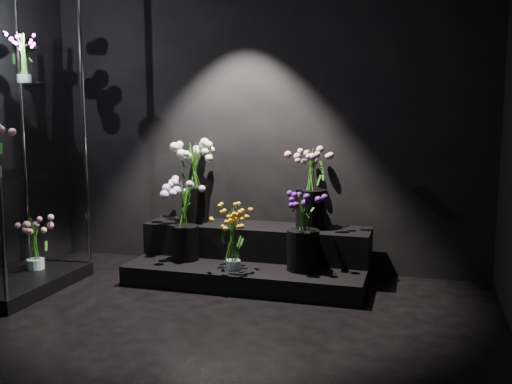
% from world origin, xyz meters
% --- Properties ---
extents(floor, '(4.00, 4.00, 0.00)m').
position_xyz_m(floor, '(0.00, 0.00, 0.00)').
color(floor, black).
rests_on(floor, ground).
extents(wall_back, '(4.00, 0.00, 4.00)m').
position_xyz_m(wall_back, '(0.00, 2.00, 1.40)').
color(wall_back, black).
rests_on(wall_back, floor).
extents(display_riser, '(1.95, 0.87, 0.43)m').
position_xyz_m(display_riser, '(0.04, 1.61, 0.18)').
color(display_riser, black).
rests_on(display_riser, floor).
extents(display_case, '(0.65, 1.08, 2.38)m').
position_xyz_m(display_case, '(-1.65, 0.78, 1.19)').
color(display_case, black).
rests_on(display_case, floor).
extents(bouquet_orange_bells, '(0.29, 0.29, 0.51)m').
position_xyz_m(bouquet_orange_bells, '(-0.02, 1.27, 0.43)').
color(bouquet_orange_bells, white).
rests_on(bouquet_orange_bells, display_riser).
extents(bouquet_lilac, '(0.47, 0.47, 0.69)m').
position_xyz_m(bouquet_lilac, '(-0.50, 1.44, 0.57)').
color(bouquet_lilac, black).
rests_on(bouquet_lilac, display_riser).
extents(bouquet_purple, '(0.34, 0.34, 0.63)m').
position_xyz_m(bouquet_purple, '(0.52, 1.41, 0.50)').
color(bouquet_purple, black).
rests_on(bouquet_purple, display_riser).
extents(bouquet_cream_roses, '(0.51, 0.51, 0.70)m').
position_xyz_m(bouquet_cream_roses, '(-0.53, 1.74, 0.84)').
color(bouquet_cream_roses, black).
rests_on(bouquet_cream_roses, display_riser).
extents(bouquet_pink_roses, '(0.45, 0.45, 0.69)m').
position_xyz_m(bouquet_pink_roses, '(0.51, 1.76, 0.82)').
color(bouquet_pink_roses, black).
rests_on(bouquet_pink_roses, display_riser).
extents(bouquet_case_magenta, '(0.25, 0.25, 0.38)m').
position_xyz_m(bouquet_case_magenta, '(-1.62, 0.93, 1.83)').
color(bouquet_case_magenta, white).
rests_on(bouquet_case_magenta, display_case).
extents(bouquet_case_base_pink, '(0.37, 0.37, 0.43)m').
position_xyz_m(bouquet_case_base_pink, '(-1.66, 0.99, 0.34)').
color(bouquet_case_base_pink, white).
rests_on(bouquet_case_base_pink, display_case).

